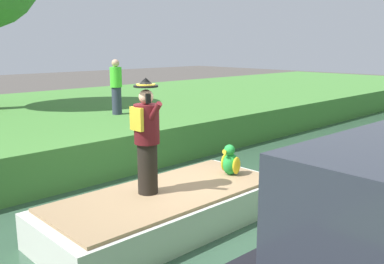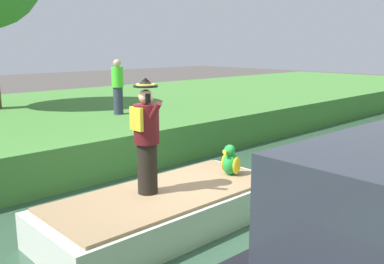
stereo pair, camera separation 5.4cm
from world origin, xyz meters
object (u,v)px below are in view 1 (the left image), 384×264
object	(u,v)px
parrot_plush	(230,162)
person_bystander	(116,87)
person_pirate	(147,137)
boat	(167,209)

from	to	relation	value
parrot_plush	person_bystander	world-z (taller)	person_bystander
parrot_plush	person_pirate	bearing A→B (deg)	-99.01
parrot_plush	boat	bearing A→B (deg)	-94.42
person_pirate	person_bystander	size ratio (longest dim) A/B	1.16
boat	person_pirate	size ratio (longest dim) A/B	2.27
person_pirate	parrot_plush	size ratio (longest dim) A/B	3.25
person_bystander	person_pirate	bearing A→B (deg)	-29.32
boat	person_pirate	world-z (taller)	person_pirate
person_pirate	parrot_plush	distance (m)	1.85
parrot_plush	person_bystander	bearing A→B (deg)	167.24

